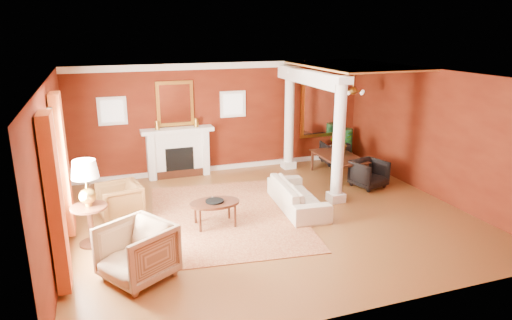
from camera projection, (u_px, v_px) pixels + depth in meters
name	position (u px, v px, depth m)	size (l,w,h in m)	color
ground	(270.00, 216.00, 9.49)	(8.00, 8.00, 0.00)	brown
room_shell	(271.00, 121.00, 8.93)	(8.04, 7.04, 2.92)	#651F0E
fireplace	(178.00, 152.00, 11.90)	(1.85, 0.42, 1.29)	white
overmantel_mirror	(175.00, 104.00, 11.67)	(0.95, 0.07, 1.15)	gold
flank_window_left	(112.00, 111.00, 11.21)	(0.70, 0.07, 0.70)	white
flank_window_right	(233.00, 104.00, 12.20)	(0.70, 0.07, 0.70)	white
left_window	(58.00, 181.00, 7.31)	(0.21, 2.55, 2.60)	white
column_front	(339.00, 140.00, 9.91)	(0.36, 0.36, 2.80)	white
column_back	(289.00, 118.00, 12.35)	(0.36, 0.36, 2.80)	white
header_beam	(308.00, 77.00, 11.02)	(0.30, 3.20, 0.32)	white
amber_ceiling	(354.00, 66.00, 11.18)	(2.30, 3.40, 0.04)	#C77E3A
dining_mirror	(321.00, 108.00, 13.11)	(1.30, 0.07, 1.70)	gold
chandelier	(353.00, 91.00, 11.42)	(0.60, 0.62, 0.75)	gold
crown_trim	(223.00, 66.00, 11.83)	(8.00, 0.08, 0.16)	white
base_trim	(225.00, 167.00, 12.61)	(8.00, 0.08, 0.12)	white
rug	(227.00, 216.00, 9.50)	(3.02, 4.03, 0.02)	maroon
sofa	(298.00, 191.00, 9.81)	(2.02, 0.59, 0.79)	beige
armchair_leopard	(120.00, 200.00, 9.25)	(0.81, 0.76, 0.83)	black
armchair_stripe	(137.00, 249.00, 7.02)	(0.96, 0.90, 0.99)	tan
coffee_table	(215.00, 204.00, 8.92)	(0.99, 0.99, 0.50)	black
coffee_book	(211.00, 196.00, 8.91)	(0.17, 0.02, 0.24)	black
side_table	(87.00, 188.00, 7.97)	(0.64, 0.64, 1.59)	black
dining_table	(340.00, 160.00, 11.84)	(1.66, 0.58, 0.93)	black
dining_chair_near	(369.00, 172.00, 11.14)	(0.72, 0.67, 0.74)	black
dining_chair_far	(335.00, 152.00, 13.05)	(0.69, 0.64, 0.71)	black
green_urn	(346.00, 149.00, 13.22)	(0.41, 0.41, 0.99)	#14401D
potted_plant	(341.00, 133.00, 11.70)	(0.59, 0.66, 0.51)	#26591E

